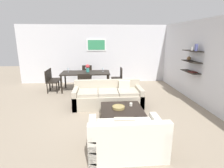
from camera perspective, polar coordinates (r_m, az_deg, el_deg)
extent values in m
plane|color=gray|center=(5.50, -1.44, -8.14)|extent=(18.00, 18.00, 0.00)
cube|color=silver|center=(8.65, -0.85, 9.50)|extent=(8.40, 0.06, 2.70)
cube|color=white|center=(8.55, -5.02, 12.32)|extent=(0.92, 0.02, 0.56)
cube|color=#338C59|center=(8.54, -5.02, 12.32)|extent=(0.78, 0.01, 0.45)
cube|color=silver|center=(6.60, 25.58, 6.45)|extent=(0.06, 8.20, 2.70)
cube|color=black|center=(6.55, 24.32, 9.62)|extent=(0.28, 0.90, 0.02)
cube|color=black|center=(6.58, 24.00, 6.59)|extent=(0.28, 0.90, 0.02)
cube|color=black|center=(6.63, 23.69, 3.60)|extent=(0.28, 0.90, 0.02)
cylinder|color=#4C518C|center=(6.37, 25.30, 10.51)|extent=(0.10, 0.10, 0.22)
sphere|color=olive|center=(6.73, 23.35, 7.52)|extent=(0.14, 0.14, 0.14)
cylinder|color=silver|center=(6.59, 24.18, 10.28)|extent=(0.07, 0.07, 0.12)
cube|color=#4C1E19|center=(6.50, 24.33, 3.57)|extent=(0.20, 0.28, 0.03)
cube|color=#B2A893|center=(5.71, -1.29, -5.02)|extent=(2.15, 0.90, 0.42)
cube|color=#B2A893|center=(5.94, -1.53, -0.27)|extent=(2.15, 0.16, 0.36)
cube|color=#B2A893|center=(5.71, -11.45, -4.35)|extent=(0.14, 0.90, 0.60)
cube|color=#B2A893|center=(5.82, 8.65, -3.86)|extent=(0.14, 0.90, 0.60)
cube|color=#B2A893|center=(5.59, -7.69, -2.78)|extent=(0.60, 0.70, 0.10)
cube|color=#B2A893|center=(5.59, -1.28, -2.65)|extent=(0.60, 0.70, 0.10)
cube|color=#B2A893|center=(5.65, 5.04, -2.48)|extent=(0.60, 0.70, 0.10)
cube|color=beige|center=(5.82, 3.95, -0.62)|extent=(0.37, 0.16, 0.36)
cube|color=silver|center=(3.59, 4.50, -17.79)|extent=(1.41, 0.90, 0.42)
cube|color=silver|center=(3.08, 5.77, -15.33)|extent=(1.41, 0.16, 0.36)
cube|color=silver|center=(3.69, 14.67, -15.68)|extent=(0.14, 0.90, 0.60)
cube|color=silver|center=(3.51, -6.21, -16.96)|extent=(0.14, 0.90, 0.60)
cube|color=silver|center=(3.55, 9.11, -13.53)|extent=(0.54, 0.70, 0.10)
cube|color=silver|center=(3.46, -0.27, -14.06)|extent=(0.54, 0.70, 0.10)
cube|color=beige|center=(3.22, 3.91, -13.82)|extent=(0.37, 0.15, 0.36)
cube|color=black|center=(4.68, 3.14, -9.91)|extent=(1.05, 1.02, 0.38)
cylinder|color=#99844C|center=(4.58, 2.08, -7.47)|extent=(0.32, 0.32, 0.05)
torus|color=#99844C|center=(4.58, 2.08, -7.17)|extent=(0.32, 0.32, 0.02)
cylinder|color=silver|center=(4.76, 6.06, -6.50)|extent=(0.08, 0.08, 0.08)
cube|color=black|center=(7.38, -8.42, 3.58)|extent=(1.95, 0.97, 0.04)
cylinder|color=black|center=(7.17, -15.82, -0.23)|extent=(0.06, 0.06, 0.71)
cylinder|color=black|center=(7.05, -1.07, 0.08)|extent=(0.06, 0.06, 0.71)
cylinder|color=black|center=(7.98, -14.70, 1.33)|extent=(0.06, 0.06, 0.71)
cylinder|color=black|center=(7.87, -1.47, 1.63)|extent=(0.06, 0.06, 0.71)
cube|color=black|center=(7.68, 1.45, 1.88)|extent=(0.44, 0.44, 0.04)
cube|color=black|center=(7.66, 2.95, 3.62)|extent=(0.04, 0.44, 0.43)
cylinder|color=black|center=(7.89, 0.00, 0.56)|extent=(0.04, 0.04, 0.41)
cylinder|color=black|center=(7.55, 0.22, -0.11)|extent=(0.04, 0.04, 0.41)
cylinder|color=black|center=(7.93, 2.59, 0.61)|extent=(0.04, 0.04, 0.41)
cylinder|color=black|center=(7.58, 2.94, -0.05)|extent=(0.04, 0.04, 0.41)
cube|color=black|center=(6.67, -8.74, -0.29)|extent=(0.44, 0.44, 0.04)
cube|color=black|center=(6.42, -8.93, 1.28)|extent=(0.44, 0.04, 0.43)
cylinder|color=black|center=(6.89, -7.07, -1.68)|extent=(0.04, 0.04, 0.41)
cylinder|color=black|center=(6.92, -10.05, -1.73)|extent=(0.04, 0.04, 0.41)
cylinder|color=black|center=(6.55, -7.19, -2.56)|extent=(0.04, 0.04, 0.41)
cylinder|color=black|center=(6.57, -10.33, -2.62)|extent=(0.04, 0.04, 0.41)
cube|color=black|center=(7.43, -18.44, 0.68)|extent=(0.44, 0.44, 0.04)
cube|color=black|center=(7.44, -20.08, 2.40)|extent=(0.04, 0.44, 0.43)
cylinder|color=black|center=(7.28, -17.24, -1.35)|extent=(0.04, 0.04, 0.41)
cylinder|color=black|center=(7.62, -16.68, -0.60)|extent=(0.04, 0.04, 0.41)
cylinder|color=black|center=(7.37, -19.97, -1.39)|extent=(0.04, 0.04, 0.41)
cylinder|color=black|center=(7.70, -19.30, -0.65)|extent=(0.04, 0.04, 0.41)
cube|color=black|center=(7.85, -17.71, 1.45)|extent=(0.44, 0.44, 0.04)
cube|color=black|center=(7.85, -19.27, 3.08)|extent=(0.04, 0.44, 0.43)
cylinder|color=black|center=(7.69, -16.57, -0.45)|extent=(0.04, 0.04, 0.41)
cylinder|color=black|center=(8.03, -16.06, 0.22)|extent=(0.04, 0.04, 0.41)
cylinder|color=black|center=(7.77, -19.16, -0.51)|extent=(0.04, 0.04, 0.41)
cylinder|color=black|center=(8.11, -18.56, 0.16)|extent=(0.04, 0.04, 0.41)
cube|color=black|center=(8.23, -8.00, 2.60)|extent=(0.44, 0.44, 0.04)
cube|color=black|center=(8.38, -7.99, 4.46)|extent=(0.44, 0.04, 0.43)
cylinder|color=black|center=(8.12, -9.28, 0.75)|extent=(0.04, 0.04, 0.41)
cylinder|color=black|center=(8.09, -6.74, 0.81)|extent=(0.04, 0.04, 0.41)
cylinder|color=black|center=(8.46, -9.10, 1.34)|extent=(0.04, 0.04, 0.41)
cylinder|color=black|center=(8.44, -6.66, 1.40)|extent=(0.04, 0.04, 0.41)
cylinder|color=silver|center=(7.79, -8.23, 4.34)|extent=(0.06, 0.06, 0.01)
cylinder|color=silver|center=(7.79, -8.25, 4.61)|extent=(0.01, 0.01, 0.07)
cylinder|color=silver|center=(7.77, -8.26, 5.14)|extent=(0.07, 0.07, 0.08)
cylinder|color=silver|center=(7.48, -2.91, 4.04)|extent=(0.06, 0.06, 0.01)
cylinder|color=silver|center=(7.47, -2.91, 4.37)|extent=(0.01, 0.01, 0.08)
cylinder|color=silver|center=(7.46, -2.92, 4.95)|extent=(0.06, 0.06, 0.07)
cylinder|color=silver|center=(7.57, -13.76, 3.77)|extent=(0.06, 0.06, 0.01)
cylinder|color=silver|center=(7.57, -13.78, 4.10)|extent=(0.01, 0.01, 0.08)
cylinder|color=silver|center=(7.55, -13.82, 4.69)|extent=(0.08, 0.08, 0.08)
cylinder|color=teal|center=(7.42, -7.77, 4.49)|extent=(0.13, 0.13, 0.17)
sphere|color=red|center=(7.39, -7.81, 5.61)|extent=(0.16, 0.16, 0.16)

